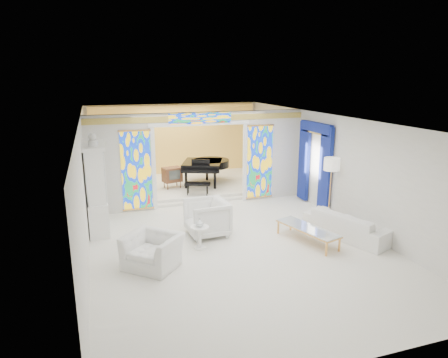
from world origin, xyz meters
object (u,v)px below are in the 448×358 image
object	(u,v)px
china_cabinet	(97,189)
armchair_right	(207,218)
armchair_left	(153,251)
tv_console	(172,175)
sofa	(348,224)
grand_piano	(206,165)
coffee_table	(308,229)

from	to	relation	value
china_cabinet	armchair_right	distance (m)	3.04
armchair_left	tv_console	distance (m)	5.81
china_cabinet	armchair_left	world-z (taller)	china_cabinet
china_cabinet	armchair_left	bearing A→B (deg)	-67.66
sofa	grand_piano	distance (m)	6.14
china_cabinet	grand_piano	size ratio (longest dim) A/B	1.01
sofa	coffee_table	xyz separation A→B (m)	(-1.19, -0.00, 0.03)
armchair_left	tv_console	world-z (taller)	tv_console
armchair_left	armchair_right	distance (m)	2.13
sofa	grand_piano	xyz separation A→B (m)	(-2.24, 5.70, 0.55)
sofa	coffee_table	size ratio (longest dim) A/B	1.23
coffee_table	grand_piano	xyz separation A→B (m)	(-1.05, 5.70, 0.52)
china_cabinet	sofa	distance (m)	6.69
armchair_left	armchair_right	size ratio (longest dim) A/B	1.08
armchair_left	tv_console	size ratio (longest dim) A/B	1.52
china_cabinet	tv_console	xyz separation A→B (m)	(2.59, 3.00, -0.50)
coffee_table	grand_piano	world-z (taller)	grand_piano
tv_console	sofa	bearing A→B (deg)	-70.42
armchair_right	coffee_table	world-z (taller)	armchair_right
armchair_right	china_cabinet	bearing A→B (deg)	-117.31
china_cabinet	coffee_table	world-z (taller)	china_cabinet
china_cabinet	tv_console	distance (m)	4.00
china_cabinet	sofa	world-z (taller)	china_cabinet
armchair_left	sofa	xyz separation A→B (m)	(5.10, 0.13, -0.03)
armchair_left	tv_console	bearing A→B (deg)	116.66
armchair_right	tv_console	xyz separation A→B (m)	(-0.10, 4.22, 0.19)
coffee_table	china_cabinet	bearing A→B (deg)	153.60
china_cabinet	sofa	bearing A→B (deg)	-21.80
china_cabinet	armchair_left	size ratio (longest dim) A/B	2.40
grand_piano	armchair_left	bearing A→B (deg)	-93.85
coffee_table	tv_console	distance (m)	5.97
coffee_table	armchair_right	bearing A→B (deg)	151.23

